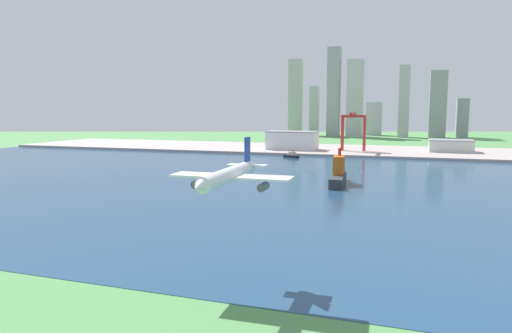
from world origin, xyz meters
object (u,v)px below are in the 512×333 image
(container_barge, at_px, (338,174))
(warehouse_annex, at_px, (451,146))
(warehouse_main, at_px, (292,140))
(airplane_landing, at_px, (228,176))
(port_crane_red, at_px, (353,123))
(tugboat_small, at_px, (292,155))

(container_barge, bearing_deg, warehouse_annex, 70.92)
(container_barge, height_order, warehouse_annex, container_barge)
(warehouse_main, bearing_deg, airplane_landing, -78.19)
(airplane_landing, xyz_separation_m, port_crane_red, (-15.15, 399.08, 2.50))
(port_crane_red, height_order, warehouse_annex, port_crane_red)
(airplane_landing, distance_m, port_crane_red, 399.38)
(container_barge, relative_size, warehouse_annex, 0.97)
(container_barge, distance_m, warehouse_annex, 255.69)
(warehouse_main, xyz_separation_m, warehouse_annex, (168.44, 25.77, -3.90))
(tugboat_small, bearing_deg, airplane_landing, -78.57)
(container_barge, bearing_deg, tugboat_small, 114.79)
(airplane_landing, bearing_deg, tugboat_small, 101.43)
(airplane_landing, height_order, container_barge, airplane_landing)
(airplane_landing, relative_size, port_crane_red, 0.94)
(airplane_landing, distance_m, warehouse_main, 405.18)
(airplane_landing, bearing_deg, warehouse_annex, 78.54)
(airplane_landing, relative_size, tugboat_small, 2.21)
(port_crane_red, height_order, warehouse_main, port_crane_red)
(container_barge, relative_size, tugboat_small, 2.44)
(port_crane_red, xyz_separation_m, warehouse_main, (-67.73, -2.83, -19.56))
(tugboat_small, height_order, warehouse_annex, warehouse_annex)
(airplane_landing, relative_size, warehouse_main, 0.69)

